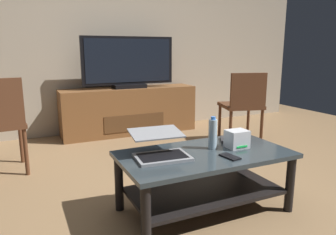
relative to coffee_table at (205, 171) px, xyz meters
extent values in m
plane|color=olive|center=(-0.07, 0.14, -0.29)|extent=(7.68, 7.68, 0.00)
cube|color=#B2A38C|center=(-0.07, 2.58, 1.11)|extent=(6.40, 0.12, 2.80)
cube|color=#2D383D|center=(0.00, 0.00, 0.12)|extent=(1.16, 0.61, 0.03)
cube|color=black|center=(0.00, 0.00, -0.15)|extent=(1.02, 0.54, 0.02)
cylinder|color=black|center=(-0.53, -0.26, -0.10)|extent=(0.06, 0.06, 0.40)
cylinder|color=black|center=(0.53, -0.26, -0.10)|extent=(0.06, 0.06, 0.40)
cylinder|color=black|center=(-0.53, 0.26, -0.10)|extent=(0.06, 0.06, 0.40)
cylinder|color=black|center=(0.53, 0.26, -0.10)|extent=(0.06, 0.06, 0.40)
cube|color=brown|center=(0.21, 2.26, 0.01)|extent=(1.79, 0.42, 0.61)
cube|color=#55351C|center=(0.21, 2.05, -0.11)|extent=(0.81, 0.01, 0.21)
cube|color=black|center=(0.21, 2.24, 0.34)|extent=(0.43, 0.20, 0.05)
cube|color=black|center=(0.21, 2.24, 0.68)|extent=(1.22, 0.04, 0.61)
cube|color=black|center=(0.21, 2.22, 0.68)|extent=(1.14, 0.01, 0.55)
cube|color=#59331E|center=(1.28, 1.27, 0.16)|extent=(0.54, 0.54, 0.04)
cube|color=#59331E|center=(1.22, 1.07, 0.36)|extent=(0.41, 0.15, 0.40)
cylinder|color=#59331E|center=(1.51, 1.40, -0.08)|extent=(0.04, 0.04, 0.43)
cylinder|color=#59331E|center=(1.14, 1.50, -0.08)|extent=(0.04, 0.04, 0.43)
cylinder|color=#59331E|center=(1.41, 1.03, -0.08)|extent=(0.04, 0.04, 0.43)
cylinder|color=#59331E|center=(1.04, 1.13, -0.08)|extent=(0.04, 0.04, 0.43)
cylinder|color=#59331E|center=(-1.14, 1.61, -0.08)|extent=(0.04, 0.04, 0.43)
cylinder|color=#59331E|center=(-1.10, 1.23, -0.08)|extent=(0.04, 0.04, 0.43)
cube|color=gray|center=(-0.31, 0.01, 0.14)|extent=(0.36, 0.27, 0.02)
cube|color=black|center=(-0.31, 0.01, 0.15)|extent=(0.32, 0.21, 0.00)
cube|color=gray|center=(-0.30, 0.14, 0.27)|extent=(0.36, 0.27, 0.04)
cube|color=#3F8CD8|center=(-0.30, 0.14, 0.27)|extent=(0.33, 0.24, 0.03)
cube|color=silver|center=(0.27, 0.00, 0.19)|extent=(0.15, 0.12, 0.13)
cube|color=#19D84C|center=(0.27, -0.06, 0.15)|extent=(0.09, 0.00, 0.01)
cylinder|color=silver|center=(0.09, 0.06, 0.24)|extent=(0.06, 0.06, 0.21)
cylinder|color=blue|center=(0.09, 0.06, 0.35)|extent=(0.03, 0.03, 0.02)
cube|color=black|center=(0.09, -0.16, 0.14)|extent=(0.09, 0.15, 0.01)
cube|color=#2D2D30|center=(0.28, 0.18, 0.14)|extent=(0.12, 0.16, 0.02)
camera|label=1|loc=(-1.10, -1.76, 0.81)|focal=34.02mm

